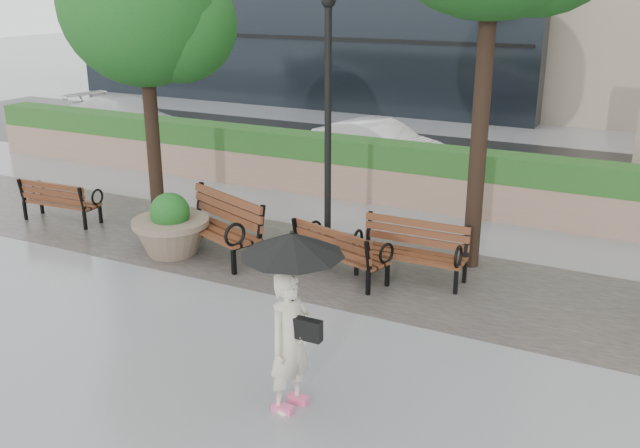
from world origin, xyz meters
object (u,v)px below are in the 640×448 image
at_px(bench_0, 62,210).
at_px(car_right, 379,144).
at_px(bench_2, 340,262).
at_px(bench_1, 216,238).
at_px(planter_left, 171,231).
at_px(lamppost, 328,145).
at_px(pedestrian, 291,305).
at_px(bench_3, 410,263).
at_px(car_left, 126,117).

distance_m(bench_0, car_right, 8.30).
distance_m(bench_2, car_right, 7.66).
distance_m(bench_0, bench_1, 3.92).
relative_size(bench_1, planter_left, 1.58).
bearing_deg(lamppost, bench_0, -170.74).
xyz_separation_m(lamppost, pedestrian, (1.87, -4.67, -0.71)).
bearing_deg(lamppost, bench_3, -15.68).
bearing_deg(bench_0, bench_1, 174.97).
bearing_deg(bench_3, car_left, 150.37).
height_order(bench_0, bench_3, bench_3).
bearing_deg(bench_2, bench_0, 16.79).
height_order(bench_3, car_left, car_left).
height_order(bench_1, car_right, car_right).
bearing_deg(planter_left, bench_0, 171.98).
height_order(bench_2, bench_3, bench_3).
height_order(bench_2, lamppost, lamppost).
xyz_separation_m(bench_3, pedestrian, (0.09, -4.17, 1.01)).
xyz_separation_m(bench_3, planter_left, (-4.25, -0.87, 0.16)).
distance_m(bench_1, bench_3, 3.54).
height_order(bench_0, bench_1, bench_1).
bearing_deg(bench_0, pedestrian, 150.23).
distance_m(planter_left, car_left, 10.85).
height_order(bench_0, car_right, car_right).
height_order(planter_left, pedestrian, pedestrian).
relative_size(bench_0, car_right, 0.45).
bearing_deg(bench_1, pedestrian, -23.65).
bearing_deg(car_right, car_left, 105.09).
relative_size(bench_0, pedestrian, 0.79).
height_order(bench_2, car_right, car_right).
height_order(bench_1, planter_left, planter_left).
relative_size(bench_2, car_right, 0.48).
xyz_separation_m(bench_0, pedestrian, (7.51, -3.75, 1.04)).
xyz_separation_m(car_right, pedestrian, (3.48, -11.00, 0.68)).
height_order(bench_3, pedestrian, pedestrian).
bearing_deg(pedestrian, car_right, 31.76).
distance_m(bench_2, pedestrian, 4.02).
bearing_deg(car_left, bench_3, -108.30).
height_order(bench_3, lamppost, lamppost).
xyz_separation_m(bench_1, bench_2, (2.43, 0.09, -0.05)).
height_order(bench_1, pedestrian, pedestrian).
height_order(bench_1, bench_3, bench_1).
relative_size(bench_1, car_right, 0.58).
relative_size(bench_0, bench_1, 0.78).
relative_size(bench_2, planter_left, 1.32).
distance_m(lamppost, car_left, 12.04).
relative_size(bench_2, car_left, 0.41).
bearing_deg(bench_0, bench_2, 176.44).
bearing_deg(bench_3, bench_1, -171.58).
xyz_separation_m(bench_3, lamppost, (-1.78, 0.50, 1.72)).
xyz_separation_m(bench_1, car_right, (0.10, 7.37, 0.29)).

